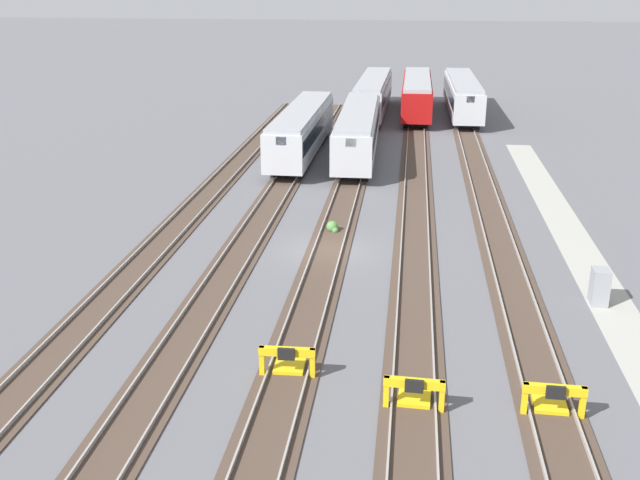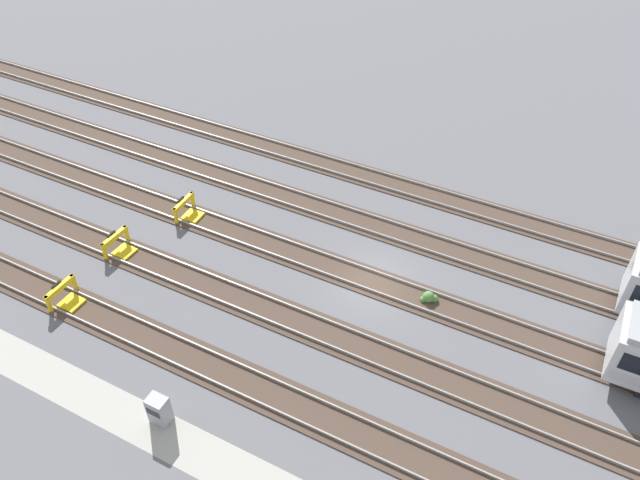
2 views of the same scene
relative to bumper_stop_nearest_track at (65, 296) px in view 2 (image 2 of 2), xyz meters
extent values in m
plane|color=#5B5B60|center=(14.01, 8.90, -0.51)|extent=(400.00, 400.00, 0.00)
cube|color=#9E9E93|center=(14.01, -4.00, -0.51)|extent=(54.00, 2.00, 0.01)
cube|color=#47382D|center=(14.01, 0.01, -0.48)|extent=(90.00, 2.23, 0.06)
cube|color=gray|center=(14.01, 0.72, -0.38)|extent=(90.00, 0.07, 0.15)
cube|color=gray|center=(14.01, -0.71, -0.38)|extent=(90.00, 0.07, 0.15)
cube|color=#47382D|center=(14.01, 4.45, -0.48)|extent=(90.00, 2.23, 0.06)
cube|color=gray|center=(14.01, 5.17, -0.38)|extent=(90.00, 0.07, 0.15)
cube|color=gray|center=(14.01, 3.73, -0.38)|extent=(90.00, 0.07, 0.15)
cube|color=#47382D|center=(14.01, 8.90, -0.48)|extent=(90.00, 2.24, 0.06)
cube|color=gray|center=(14.01, 9.62, -0.38)|extent=(90.00, 0.07, 0.15)
cube|color=gray|center=(14.01, 8.18, -0.38)|extent=(90.00, 0.07, 0.15)
cube|color=#47382D|center=(14.01, 13.34, -0.48)|extent=(90.00, 2.23, 0.06)
cube|color=gray|center=(14.01, 14.06, -0.38)|extent=(90.00, 0.07, 0.15)
cube|color=gray|center=(14.01, 12.63, -0.38)|extent=(90.00, 0.07, 0.15)
cube|color=#47382D|center=(14.01, 17.79, -0.48)|extent=(90.00, 2.23, 0.06)
cube|color=gray|center=(14.01, 18.51, -0.38)|extent=(90.00, 0.07, 0.15)
cube|color=gray|center=(14.01, 17.07, -0.38)|extent=(90.00, 0.07, 0.15)
cube|color=blue|center=(26.19, 13.40, 2.54)|extent=(0.09, 0.70, 0.56)
cube|color=blue|center=(26.19, 8.77, 2.54)|extent=(0.09, 0.70, 0.56)
cube|color=gold|center=(-0.22, 0.91, 0.06)|extent=(0.18, 0.18, 1.15)
cube|color=gold|center=(-0.26, -0.89, 0.06)|extent=(0.18, 0.18, 1.15)
cube|color=gold|center=(-0.24, 0.01, 0.49)|extent=(0.29, 2.01, 0.30)
cube|color=gold|center=(0.31, -0.01, -0.42)|extent=(1.13, 1.11, 0.18)
cube|color=black|center=(-0.42, 0.01, 0.49)|extent=(0.13, 0.60, 0.44)
cube|color=gold|center=(-0.35, 5.35, 0.06)|extent=(0.19, 0.19, 1.15)
cube|color=gold|center=(-0.44, 3.55, 0.06)|extent=(0.19, 0.19, 1.15)
cube|color=gold|center=(-0.39, 4.45, 0.49)|extent=(0.34, 2.01, 0.30)
cube|color=gold|center=(0.16, 4.43, -0.42)|extent=(1.15, 1.13, 0.18)
cube|color=black|center=(-0.57, 4.46, 0.49)|extent=(0.15, 0.61, 0.44)
cube|color=gold|center=(1.19, 9.80, 0.06)|extent=(0.18, 0.18, 1.15)
cube|color=gold|center=(1.24, 8.00, 0.06)|extent=(0.18, 0.18, 1.15)
cube|color=gold|center=(1.22, 8.90, 0.49)|extent=(0.29, 2.01, 0.30)
cube|color=gold|center=(1.77, 8.91, -0.42)|extent=(1.13, 1.11, 0.18)
cube|color=black|center=(1.04, 8.89, 0.49)|extent=(0.13, 0.60, 0.44)
cube|color=gray|center=(8.99, -3.42, 0.29)|extent=(0.90, 0.70, 1.60)
cube|color=#333338|center=(8.99, -3.78, 0.53)|extent=(0.70, 0.04, 0.36)
sphere|color=#4C7F3D|center=(17.18, 9.01, -0.23)|extent=(0.64, 0.64, 0.64)
sphere|color=#4C7F3D|center=(17.48, 9.13, -0.33)|extent=(0.44, 0.44, 0.44)
sphere|color=#4C7F3D|center=(16.96, 8.83, -0.37)|extent=(0.36, 0.36, 0.36)
camera|label=1|loc=(-21.81, 4.89, 13.00)|focal=42.00mm
camera|label=2|loc=(22.44, -13.90, 24.42)|focal=35.00mm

